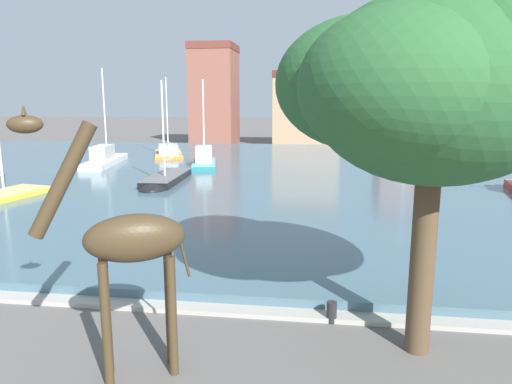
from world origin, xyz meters
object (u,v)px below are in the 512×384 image
(sailboat_white, at_px, (107,160))
(sailboat_grey, at_px, (405,159))
(sailboat_yellow, at_px, (7,197))
(shade_tree, at_px, (433,84))
(sailboat_teal, at_px, (204,162))
(giraffe_statue, at_px, (127,244))
(mooring_bollard, at_px, (332,312))
(sailboat_black, at_px, (164,182))
(sailboat_orange, at_px, (168,154))

(sailboat_white, relative_size, sailboat_grey, 1.17)
(sailboat_yellow, height_order, shade_tree, shade_tree)
(sailboat_yellow, bearing_deg, sailboat_teal, 61.87)
(giraffe_statue, xyz_separation_m, mooring_bollard, (3.77, 2.64, -2.32))
(sailboat_black, distance_m, mooring_bollard, 18.37)
(sailboat_orange, height_order, sailboat_black, sailboat_orange)
(sailboat_teal, bearing_deg, giraffe_statue, -78.89)
(sailboat_white, bearing_deg, mooring_bollard, -54.91)
(sailboat_orange, distance_m, sailboat_teal, 7.97)
(sailboat_orange, relative_size, sailboat_grey, 1.01)
(sailboat_orange, distance_m, sailboat_black, 14.84)
(sailboat_grey, height_order, mooring_bollard, sailboat_grey)
(giraffe_statue, distance_m, sailboat_yellow, 18.13)
(sailboat_orange, bearing_deg, sailboat_black, -72.68)
(sailboat_teal, xyz_separation_m, sailboat_grey, (15.41, 4.45, -0.08))
(giraffe_statue, relative_size, sailboat_yellow, 0.75)
(sailboat_yellow, height_order, mooring_bollard, sailboat_yellow)
(sailboat_teal, height_order, mooring_bollard, sailboat_teal)
(sailboat_white, distance_m, mooring_bollard, 29.12)
(sailboat_black, bearing_deg, sailboat_teal, 86.60)
(shade_tree, bearing_deg, giraffe_statue, -162.76)
(sailboat_black, distance_m, sailboat_yellow, 8.25)
(giraffe_statue, relative_size, sailboat_grey, 0.66)
(giraffe_statue, bearing_deg, sailboat_grey, 71.57)
(sailboat_black, height_order, mooring_bollard, sailboat_black)
(giraffe_statue, xyz_separation_m, sailboat_orange, (-10.05, 32.60, -2.11))
(sailboat_white, distance_m, sailboat_yellow, 13.18)
(sailboat_black, distance_m, sailboat_grey, 20.10)
(sailboat_black, bearing_deg, sailboat_white, 132.38)
(shade_tree, bearing_deg, sailboat_orange, 116.66)
(sailboat_black, distance_m, sailboat_white, 10.88)
(sailboat_white, height_order, shade_tree, sailboat_white)
(sailboat_black, bearing_deg, shade_tree, -56.45)
(sailboat_white, height_order, mooring_bollard, sailboat_white)
(giraffe_statue, relative_size, sailboat_black, 0.77)
(sailboat_orange, xyz_separation_m, sailboat_white, (-2.92, -6.13, 0.14))
(sailboat_white, bearing_deg, giraffe_statue, -63.90)
(sailboat_grey, height_order, sailboat_yellow, sailboat_grey)
(sailboat_grey, bearing_deg, sailboat_yellow, -142.06)
(sailboat_teal, height_order, sailboat_white, sailboat_white)
(shade_tree, bearing_deg, sailboat_yellow, 146.51)
(sailboat_orange, distance_m, mooring_bollard, 32.99)
(sailboat_white, distance_m, sailboat_grey, 23.61)
(sailboat_white, relative_size, shade_tree, 1.24)
(sailboat_white, bearing_deg, sailboat_teal, -1.21)
(giraffe_statue, distance_m, sailboat_black, 19.39)
(mooring_bollard, bearing_deg, sailboat_yellow, 146.08)
(mooring_bollard, bearing_deg, sailboat_grey, 77.02)
(sailboat_black, xyz_separation_m, sailboat_grey, (15.88, 12.32, 0.11))
(sailboat_orange, height_order, sailboat_grey, sailboat_grey)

